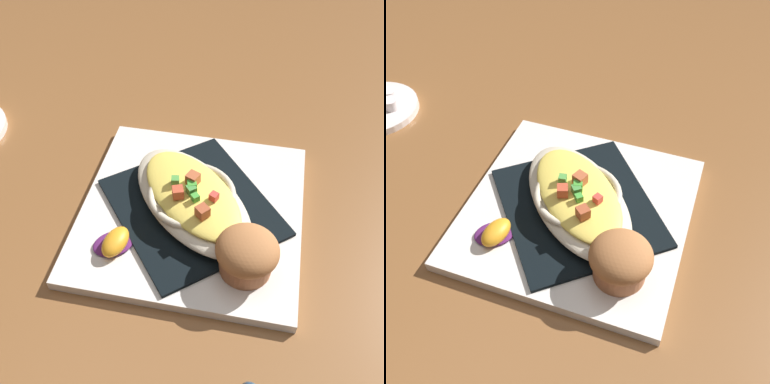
{
  "view_description": "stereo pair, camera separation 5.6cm",
  "coord_description": "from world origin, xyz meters",
  "views": [
    {
      "loc": [
        -0.37,
        -0.04,
        0.46
      ],
      "look_at": [
        0.0,
        0.0,
        0.04
      ],
      "focal_mm": 43.07,
      "sensor_mm": 36.0,
      "label": 1
    },
    {
      "loc": [
        -0.36,
        -0.1,
        0.46
      ],
      "look_at": [
        0.0,
        0.0,
        0.04
      ],
      "focal_mm": 43.07,
      "sensor_mm": 36.0,
      "label": 2
    }
  ],
  "objects": [
    {
      "name": "ground_plane",
      "position": [
        0.0,
        0.0,
        0.0
      ],
      "size": [
        2.6,
        2.6,
        0.0
      ],
      "primitive_type": "plane",
      "color": "brown"
    },
    {
      "name": "creamer_cup_0",
      "position": [
        0.13,
        0.34,
        0.02
      ],
      "size": [
        0.02,
        0.02,
        0.02
      ],
      "primitive_type": "cylinder",
      "color": "white",
      "rests_on": "creamer_saucer"
    },
    {
      "name": "folded_napkin",
      "position": [
        0.0,
        0.0,
        0.02
      ],
      "size": [
        0.26,
        0.26,
        0.0
      ],
      "primitive_type": "cube",
      "rotation": [
        0.0,
        0.0,
        0.61
      ],
      "color": "black",
      "rests_on": "square_plate"
    },
    {
      "name": "orange_garnish",
      "position": [
        -0.07,
        0.08,
        0.02
      ],
      "size": [
        0.05,
        0.06,
        0.02
      ],
      "color": "#592060",
      "rests_on": "square_plate"
    },
    {
      "name": "square_plate",
      "position": [
        0.0,
        0.0,
        0.01
      ],
      "size": [
        0.3,
        0.3,
        0.01
      ],
      "primitive_type": "cube",
      "rotation": [
        0.0,
        0.0,
        -0.08
      ],
      "color": "white",
      "rests_on": "ground_plane"
    },
    {
      "name": "gratin_dish",
      "position": [
        -0.0,
        -0.0,
        0.04
      ],
      "size": [
        0.22,
        0.21,
        0.05
      ],
      "color": "beige",
      "rests_on": "folded_napkin"
    },
    {
      "name": "muffin",
      "position": [
        -0.08,
        -0.07,
        0.04
      ],
      "size": [
        0.07,
        0.07,
        0.05
      ],
      "color": "#A8633E",
      "rests_on": "square_plate"
    },
    {
      "name": "creamer_cup_1",
      "position": [
        0.15,
        0.35,
        0.02
      ],
      "size": [
        0.02,
        0.02,
        0.02
      ],
      "primitive_type": "cylinder",
      "color": "white",
      "rests_on": "creamer_saucer"
    }
  ]
}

